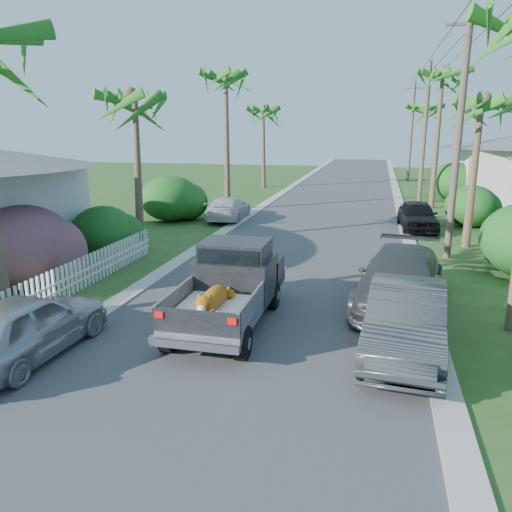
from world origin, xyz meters
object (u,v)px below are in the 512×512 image
(parked_car_rm, at_px, (400,279))
(utility_pole_b, at_px, (459,136))
(parked_car_ln, at_px, (25,327))
(utility_pole_c, at_px, (425,132))
(palm_r_b, at_px, (482,100))
(parked_car_rf, at_px, (418,216))
(utility_pole_d, at_px, (411,131))
(palm_l_d, at_px, (264,108))
(palm_r_c, at_px, (443,72))
(parked_car_rn, at_px, (406,321))
(palm_l_c, at_px, (226,73))
(palm_l_b, at_px, (133,95))
(pickup_truck, at_px, (233,283))
(palm_r_d, at_px, (426,106))
(parked_car_lf, at_px, (228,209))

(parked_car_rm, distance_m, utility_pole_b, 7.39)
(parked_car_ln, height_order, utility_pole_c, utility_pole_c)
(palm_r_b, relative_size, utility_pole_b, 0.80)
(parked_car_rf, bearing_deg, utility_pole_d, 84.01)
(utility_pole_b, height_order, utility_pole_d, same)
(palm_l_d, bearing_deg, parked_car_rm, -69.49)
(parked_car_rm, xyz_separation_m, palm_r_c, (2.60, 19.00, 7.33))
(parked_car_rn, distance_m, utility_pole_d, 39.42)
(palm_l_c, relative_size, palm_l_d, 1.19)
(palm_l_b, bearing_deg, utility_pole_d, 68.20)
(pickup_truck, bearing_deg, utility_pole_d, 80.65)
(palm_l_c, distance_m, palm_r_d, 21.95)
(palm_l_c, xyz_separation_m, palm_r_b, (12.60, -7.00, -1.96))
(parked_car_rn, relative_size, parked_car_ln, 1.09)
(parked_car_rf, height_order, palm_l_c, palm_l_c)
(parked_car_rf, height_order, palm_r_d, palm_r_d)
(parked_car_rf, xyz_separation_m, utility_pole_b, (0.77, -5.45, 3.90))
(pickup_truck, height_order, parked_car_rn, pickup_truck)
(palm_l_c, bearing_deg, palm_r_d, 55.22)
(palm_l_b, xyz_separation_m, palm_r_c, (13.00, 14.00, 1.96))
(palm_r_b, height_order, utility_pole_b, utility_pole_b)
(palm_l_c, xyz_separation_m, palm_r_c, (12.20, 4.00, 0.20))
(palm_l_d, xyz_separation_m, utility_pole_b, (12.10, -21.00, -1.84))
(parked_car_ln, height_order, parked_car_lf, parked_car_ln)
(parked_car_rf, height_order, utility_pole_c, utility_pole_c)
(palm_l_d, xyz_separation_m, utility_pole_d, (12.10, 9.00, -1.84))
(parked_car_rm, relative_size, utility_pole_b, 0.59)
(pickup_truck, relative_size, utility_pole_c, 0.57)
(parked_car_lf, bearing_deg, palm_l_b, 72.50)
(parked_car_rf, bearing_deg, parked_car_lf, 173.55)
(palm_r_b, bearing_deg, palm_l_b, -167.38)
(pickup_truck, distance_m, palm_r_b, 13.42)
(palm_l_b, bearing_deg, parked_car_ln, -77.09)
(pickup_truck, relative_size, parked_car_rm, 0.96)
(palm_r_b, height_order, palm_r_d, palm_r_d)
(utility_pole_c, bearing_deg, palm_r_d, 85.71)
(palm_l_d, height_order, palm_r_d, palm_r_d)
(palm_r_d, distance_m, utility_pole_b, 27.10)
(parked_car_rm, xyz_separation_m, palm_l_d, (-10.10, 27.00, 5.67))
(parked_car_rm, relative_size, utility_pole_c, 0.59)
(parked_car_rf, bearing_deg, palm_r_c, 75.49)
(utility_pole_b, bearing_deg, palm_r_b, 63.43)
(parked_car_rm, distance_m, parked_car_rf, 11.52)
(pickup_truck, bearing_deg, parked_car_rf, 67.94)
(parked_car_rn, bearing_deg, palm_l_c, 122.40)
(utility_pole_d, bearing_deg, parked_car_lf, -113.69)
(palm_l_d, xyz_separation_m, palm_r_b, (13.10, -19.00, -0.49))
(parked_car_rm, bearing_deg, utility_pole_b, 79.34)
(parked_car_ln, height_order, palm_l_c, palm_l_c)
(palm_r_d, bearing_deg, parked_car_ln, -105.89)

